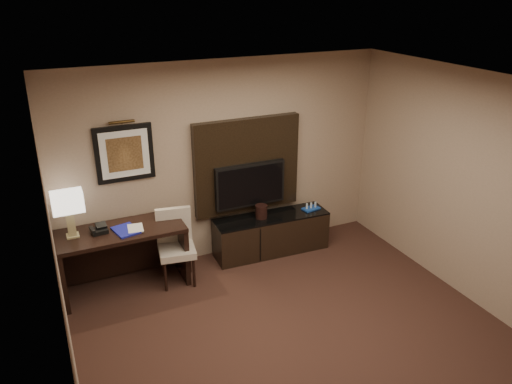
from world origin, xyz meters
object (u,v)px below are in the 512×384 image
credenza (271,234)px  table_lamp (69,215)px  desk_phone (99,229)px  tv (250,185)px  desk_chair (177,250)px  minibar_tray (311,206)px  desk (124,259)px  ice_bucket (261,212)px

credenza → table_lamp: bearing=-177.7°
table_lamp → desk_phone: size_ratio=3.10×
tv → table_lamp: table_lamp is taller
desk_chair → table_lamp: table_lamp is taller
table_lamp → desk_phone: (0.30, -0.04, -0.23)m
desk_phone → minibar_tray: desk_phone is taller
credenza → table_lamp: table_lamp is taller
minibar_tray → credenza: bearing=177.1°
desk → ice_bucket: size_ratio=8.12×
desk_phone → ice_bucket: 2.16m
desk_phone → credenza: bearing=-5.7°
tv → minibar_tray: 0.99m
ice_bucket → desk_chair: bearing=-170.4°
desk → ice_bucket: desk is taller
table_lamp → desk_phone: bearing=-7.1°
tv → desk_phone: (-2.04, -0.17, -0.16)m
ice_bucket → minibar_tray: bearing=-3.3°
desk_chair → ice_bucket: desk_chair is taller
tv → desk_phone: size_ratio=5.54×
tv → ice_bucket: bearing=-48.9°
desk → ice_bucket: (1.91, 0.06, 0.25)m
desk_chair → desk_phone: (-0.88, 0.17, 0.40)m
desk_chair → desk_phone: 0.98m
desk_chair → desk: bearing=175.5°
credenza → tv: size_ratio=1.62×
desk_chair → ice_bucket: 1.31m
desk → tv: tv is taller
table_lamp → desk_chair: bearing=-10.1°
minibar_tray → desk: bearing=-179.6°
credenza → desk_phone: 2.37m
credenza → desk_phone: bearing=-176.7°
desk → credenza: size_ratio=0.94×
credenza → tv: 0.80m
desk → minibar_tray: (2.68, 0.02, 0.20)m
table_lamp → minibar_tray: bearing=-0.7°
credenza → ice_bucket: size_ratio=8.67×
tv → minibar_tray: size_ratio=4.07×
minibar_tray → desk_phone: bearing=180.0°
desk_chair → minibar_tray: bearing=13.8°
table_lamp → minibar_tray: table_lamp is taller
minibar_tray → tv: bearing=169.0°
tv → credenza: bearing=-28.3°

